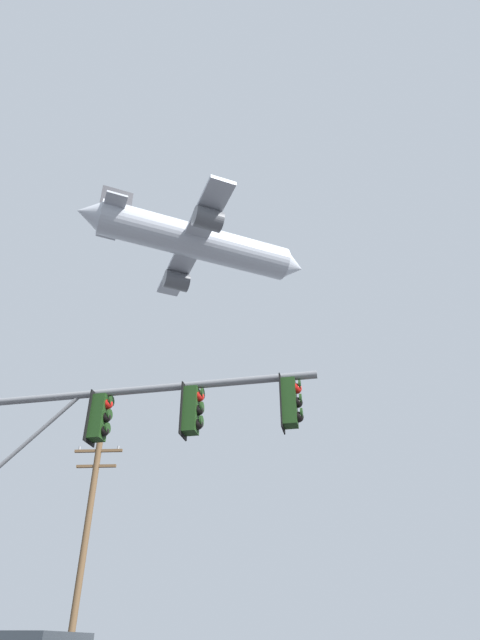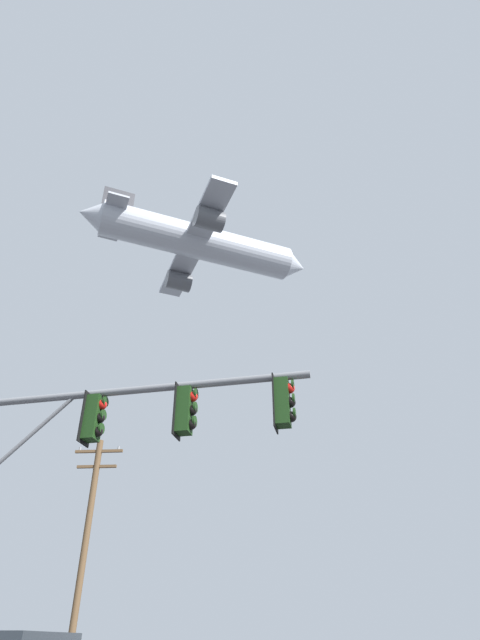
% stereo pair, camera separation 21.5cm
% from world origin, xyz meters
% --- Properties ---
extents(signal_pole_near, '(6.89, 1.21, 5.92)m').
position_xyz_m(signal_pole_near, '(-3.29, 5.72, 4.63)').
color(signal_pole_near, slate).
rests_on(signal_pole_near, ground).
extents(utility_pole, '(2.20, 0.28, 9.34)m').
position_xyz_m(utility_pole, '(-7.97, 18.95, 4.97)').
color(utility_pole, brown).
rests_on(utility_pole, ground).
extents(airplane, '(24.01, 18.54, 6.87)m').
position_xyz_m(airplane, '(-7.19, 37.91, 37.39)').
color(airplane, '#B7BCC6').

